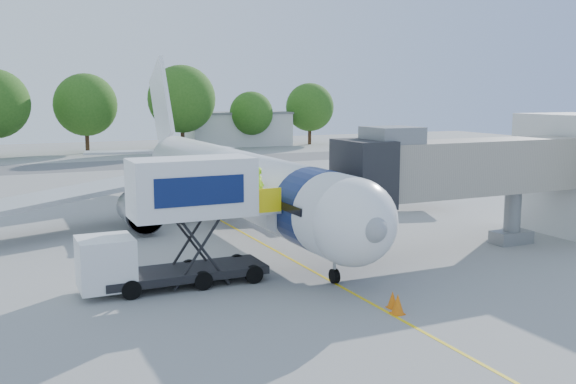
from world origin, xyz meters
name	(u,v)px	position (x,y,z in m)	size (l,w,h in m)	color
ground	(254,239)	(0.00, 0.00, 0.00)	(160.00, 160.00, 0.00)	gray
guidance_line	(254,239)	(0.00, 0.00, 0.01)	(0.15, 70.00, 0.01)	yellow
taxiway_strip	(119,165)	(0.00, 42.00, 0.00)	(120.00, 10.00, 0.01)	#59595B
aircraft	(229,179)	(0.00, 4.12, 2.95)	(34.17, 37.73, 11.35)	white
jet_bridge	(448,169)	(7.99, -7.00, 4.34)	(13.90, 3.20, 6.60)	#A19A89
catering_hiloader	(177,223)	(-6.26, -7.00, 2.76)	(8.50, 2.44, 5.50)	black
ground_tug	(395,341)	(-2.50, -17.85, 0.79)	(4.01, 2.46, 1.51)	white
safety_cone_a	(398,304)	(0.23, -13.99, 0.38)	(0.49, 0.49, 0.79)	orange
safety_cone_b	(392,300)	(0.45, -13.31, 0.32)	(0.42, 0.42, 0.67)	orange
outbuilding_right	(238,129)	(22.00, 62.00, 2.66)	(16.40, 7.40, 5.30)	silver
tree_d	(86,105)	(-1.29, 58.89, 6.63)	(8.57, 8.57, 10.92)	#382314
tree_e	(182,99)	(11.49, 56.18, 7.39)	(9.55, 9.55, 12.17)	#382314
tree_f	(251,113)	(23.07, 58.80, 5.16)	(6.67, 6.67, 8.51)	#382314
tree_g	(310,107)	(33.53, 59.68, 5.98)	(7.72, 7.72, 9.85)	#382314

